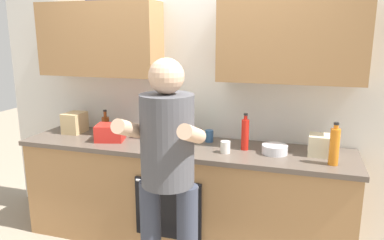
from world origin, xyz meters
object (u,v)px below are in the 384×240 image
at_px(bottle_syrup, 164,141).
at_px(grocery_bag_bread, 75,123).
at_px(bottle_soy, 160,131).
at_px(bottle_juice, 334,146).
at_px(cup_coffee, 225,147).
at_px(bottle_hotsauce, 245,134).
at_px(cup_tea, 209,136).
at_px(bottle_water, 167,127).
at_px(potted_herb, 182,124).
at_px(grocery_bag_crisps, 110,132).
at_px(mixing_bowl, 275,149).
at_px(bottle_vinegar, 106,125).
at_px(bottle_soda, 175,134).
at_px(person_standing, 167,167).
at_px(grocery_bag_rice, 320,145).

distance_m(bottle_syrup, grocery_bag_bread, 1.06).
height_order(bottle_syrup, bottle_soy, bottle_soy).
bearing_deg(bottle_syrup, bottle_soy, 117.77).
relative_size(bottle_juice, cup_coffee, 3.31).
relative_size(bottle_hotsauce, cup_tea, 2.90).
xyz_separation_m(bottle_water, bottle_syrup, (0.12, -0.41, -0.01)).
relative_size(bottle_water, potted_herb, 0.84).
xyz_separation_m(bottle_soy, grocery_bag_crisps, (-0.44, -0.08, -0.02)).
bearing_deg(grocery_bag_crisps, potted_herb, 12.93).
distance_m(potted_herb, grocery_bag_bread, 1.09).
bearing_deg(mixing_bowl, grocery_bag_crisps, -177.84).
distance_m(bottle_hotsauce, potted_herb, 0.56).
distance_m(bottle_vinegar, grocery_bag_bread, 0.31).
height_order(bottle_soy, mixing_bowl, bottle_soy).
bearing_deg(mixing_bowl, cup_coffee, -165.03).
distance_m(cup_tea, potted_herb, 0.26).
distance_m(bottle_syrup, bottle_juice, 1.29).
height_order(bottle_juice, cup_coffee, bottle_juice).
height_order(cup_tea, grocery_bag_bread, grocery_bag_bread).
relative_size(bottle_hotsauce, bottle_juice, 0.96).
height_order(bottle_vinegar, bottle_soda, bottle_soda).
distance_m(cup_tea, grocery_bag_bread, 1.31).
relative_size(bottle_vinegar, bottle_soda, 0.76).
distance_m(bottle_soy, cup_coffee, 0.62).
height_order(bottle_syrup, cup_coffee, bottle_syrup).
xyz_separation_m(bottle_water, bottle_soy, (0.01, -0.18, 0.00)).
bearing_deg(mixing_bowl, bottle_syrup, -167.12).
bearing_deg(grocery_bag_crisps, bottle_soda, -7.84).
bearing_deg(mixing_bowl, bottle_hotsauce, 172.84).
distance_m(bottle_soda, cup_tea, 0.38).
xyz_separation_m(bottle_juice, grocery_bag_bread, (-2.31, 0.22, -0.04)).
bearing_deg(bottle_vinegar, person_standing, -43.18).
relative_size(person_standing, bottle_syrup, 7.36).
bearing_deg(bottle_juice, bottle_soda, -179.77).
xyz_separation_m(mixing_bowl, grocery_bag_bread, (-1.89, 0.08, 0.06)).
height_order(bottle_soda, grocery_bag_rice, bottle_soda).
bearing_deg(bottle_syrup, mixing_bowl, 12.88).
bearing_deg(mixing_bowl, grocery_bag_rice, 10.38).
bearing_deg(bottle_juice, person_standing, -147.58).
bearing_deg(bottle_water, bottle_soda, -60.11).
distance_m(bottle_juice, grocery_bag_crisps, 1.86).
height_order(person_standing, bottle_syrup, person_standing).
bearing_deg(person_standing, grocery_bag_bread, 145.70).
distance_m(bottle_hotsauce, mixing_bowl, 0.26).
relative_size(bottle_hotsauce, bottle_syrup, 1.32).
bearing_deg(bottle_syrup, grocery_bag_crisps, 165.68).
relative_size(bottle_soda, cup_coffee, 3.23).
height_order(cup_coffee, grocery_bag_bread, grocery_bag_bread).
xyz_separation_m(grocery_bag_bread, grocery_bag_rice, (2.23, -0.02, -0.02)).
relative_size(bottle_syrup, grocery_bag_crisps, 0.96).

